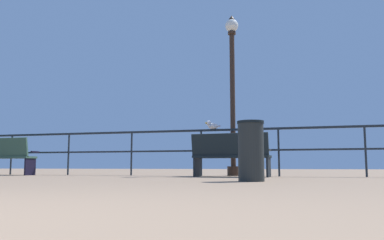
{
  "coord_description": "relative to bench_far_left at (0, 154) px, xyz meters",
  "views": [
    {
      "loc": [
        1.44,
        -1.02,
        0.22
      ],
      "look_at": [
        -0.96,
        7.33,
        1.25
      ],
      "focal_mm": 36.66,
      "sensor_mm": 36.0,
      "label": 1
    }
  ],
  "objects": [
    {
      "name": "lamppost_center",
      "position": [
        5.76,
        1.0,
        1.65
      ],
      "size": [
        0.32,
        0.32,
        3.9
      ],
      "color": "#322319",
      "rests_on": "ground_plane"
    },
    {
      "name": "bench_near_left",
      "position": [
        5.88,
        -0.0,
        -0.03
      ],
      "size": [
        1.65,
        0.71,
        0.91
      ],
      "color": "black",
      "rests_on": "ground_plane"
    },
    {
      "name": "pier_railing",
      "position": [
        5.94,
        0.7,
        0.27
      ],
      "size": [
        19.52,
        0.05,
        1.08
      ],
      "color": "#1E252C",
      "rests_on": "ground_plane"
    },
    {
      "name": "bench_far_left",
      "position": [
        0.0,
        0.0,
        0.0
      ],
      "size": [
        1.79,
        0.57,
        0.92
      ],
      "color": "#2C4A3C",
      "rests_on": "ground_plane"
    },
    {
      "name": "seagull_on_rail",
      "position": [
        5.33,
        0.69,
        0.65
      ],
      "size": [
        0.35,
        0.3,
        0.19
      ],
      "color": "white",
      "rests_on": "pier_railing"
    },
    {
      "name": "trash_bin",
      "position": [
        6.62,
        -2.33,
        -0.07
      ],
      "size": [
        0.4,
        0.4,
        0.89
      ],
      "color": "#222625",
      "rests_on": "ground_plane"
    }
  ]
}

